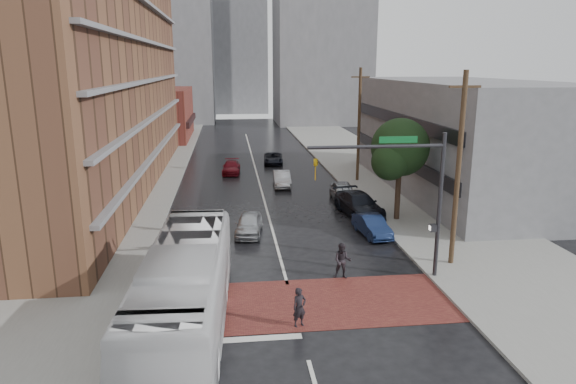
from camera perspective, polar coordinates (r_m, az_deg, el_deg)
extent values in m
plane|color=black|center=(22.66, 0.69, -12.86)|extent=(160.00, 160.00, 0.00)
cube|color=brown|center=(23.10, 0.53, -12.29)|extent=(14.00, 5.00, 0.02)
cube|color=gray|center=(47.03, -17.38, 0.86)|extent=(9.00, 90.00, 0.15)
cube|color=gray|center=(48.29, 10.50, 1.59)|extent=(9.00, 90.00, 0.15)
cube|color=brown|center=(45.66, -22.17, 17.73)|extent=(10.00, 44.00, 28.00)
cube|color=maroon|center=(74.95, -13.97, 8.41)|extent=(8.00, 16.00, 7.00)
cube|color=gray|center=(44.74, 18.80, 5.87)|extent=(11.00, 26.00, 9.00)
cube|color=gray|center=(98.88, -13.86, 16.93)|extent=(18.00, 16.00, 32.00)
cube|color=gray|center=(93.86, 3.77, 18.69)|extent=(16.00, 14.00, 36.00)
cube|color=gray|center=(115.10, -5.53, 14.79)|extent=(12.00, 10.00, 24.00)
cylinder|color=#332319|center=(34.90, 12.11, 0.02)|extent=(0.36, 0.36, 4.00)
sphere|color=black|center=(34.32, 12.36, 4.88)|extent=(3.80, 3.80, 3.80)
sphere|color=black|center=(33.42, 11.27, 3.31)|extent=(2.40, 2.40, 2.40)
sphere|color=black|center=(35.43, 13.13, 4.13)|extent=(2.60, 2.60, 2.60)
cylinder|color=#2D2D33|center=(25.51, 16.47, -1.68)|extent=(0.20, 0.20, 7.20)
cylinder|color=#2D2D33|center=(23.81, 9.83, 5.00)|extent=(6.40, 0.16, 0.16)
imported|color=gold|center=(23.35, 3.12, 2.52)|extent=(0.20, 0.16, 1.00)
cube|color=#0C5926|center=(24.06, 12.16, 5.71)|extent=(1.80, 0.05, 0.30)
cube|color=#2D2D33|center=(25.69, 15.80, -3.85)|extent=(0.30, 0.30, 0.35)
cylinder|color=#473321|center=(27.13, 18.37, 2.14)|extent=(0.26, 0.26, 10.00)
cube|color=#473321|center=(26.64, 19.07, 11.01)|extent=(1.60, 0.12, 0.12)
cylinder|color=#473321|center=(45.80, 7.88, 7.28)|extent=(0.26, 0.26, 10.00)
cube|color=#473321|center=(45.52, 8.06, 12.54)|extent=(1.60, 0.12, 0.12)
imported|color=silver|center=(20.61, -11.35, -10.58)|extent=(3.54, 12.76, 3.52)
imported|color=black|center=(20.97, 1.27, -12.70)|extent=(0.71, 0.60, 1.64)
imported|color=#272127|center=(25.44, 6.07, -7.62)|extent=(1.02, 0.89, 1.80)
imported|color=#B2B5BA|center=(31.82, -4.36, -3.58)|extent=(2.04, 4.01, 1.31)
imported|color=#A7A9AF|center=(44.23, -0.69, 1.48)|extent=(1.53, 4.07, 1.33)
imported|color=maroon|center=(49.88, -6.32, 2.74)|extent=(1.87, 4.16, 1.18)
imported|color=black|center=(54.45, -1.65, 3.77)|extent=(2.26, 4.36, 1.17)
imported|color=#142146|center=(31.94, 9.31, -3.72)|extent=(1.76, 3.92, 1.25)
imported|color=black|center=(36.10, 7.88, -1.35)|extent=(3.04, 5.62, 1.55)
imported|color=#96999D|center=(39.71, 6.13, 0.05)|extent=(1.94, 4.36, 1.46)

